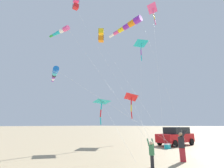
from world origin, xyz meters
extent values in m
cube|color=red|center=(-3.60, -5.14, 0.75)|extent=(4.66, 3.08, 0.84)
cube|color=black|center=(-3.93, -5.03, 1.51)|extent=(2.96, 2.34, 0.68)
cylinder|color=black|center=(-1.93, -4.71, 0.33)|extent=(0.70, 0.41, 0.66)
cylinder|color=black|center=(-2.50, -6.47, 0.33)|extent=(0.70, 0.41, 0.66)
cylinder|color=black|center=(-4.71, -3.81, 0.33)|extent=(0.70, 0.41, 0.66)
cylinder|color=black|center=(-5.28, -5.57, 0.33)|extent=(0.70, 0.41, 0.66)
cube|color=#1EB7C6|center=(-0.59, -5.00, 0.18)|extent=(0.60, 0.40, 0.36)
cube|color=white|center=(-0.59, -5.00, 0.39)|extent=(0.62, 0.42, 0.06)
cube|color=#B72833|center=(4.21, -2.48, 0.38)|extent=(0.29, 0.33, 0.77)
cylinder|color=#232328|center=(4.21, -2.48, 1.08)|extent=(0.48, 0.48, 0.63)
sphere|color=#A37551|center=(4.21, -2.48, 1.52)|extent=(0.24, 0.24, 0.24)
cylinder|color=#232328|center=(3.99, -2.43, 1.56)|extent=(0.29, 0.37, 0.48)
cylinder|color=#232328|center=(4.26, -2.26, 1.56)|extent=(0.29, 0.37, 0.48)
cube|color=#232328|center=(6.59, -3.35, 0.30)|extent=(0.25, 0.24, 0.59)
cylinder|color=#3D7F51|center=(6.59, -3.35, 0.84)|extent=(0.38, 0.38, 0.49)
sphere|color=beige|center=(6.59, -3.35, 1.18)|extent=(0.19, 0.19, 0.19)
cylinder|color=#3D7F51|center=(6.58, -3.52, 1.21)|extent=(0.27, 0.25, 0.37)
cylinder|color=#3D7F51|center=(6.42, -3.34, 1.21)|extent=(0.27, 0.25, 0.37)
cylinder|color=#EF4C93|center=(5.44, -13.16, 12.44)|extent=(0.55, 0.68, 0.54)
cylinder|color=white|center=(5.45, -13.83, 12.45)|extent=(0.47, 0.68, 0.47)
cylinder|color=#1EB7C6|center=(5.47, -14.49, 12.46)|extent=(0.40, 0.68, 0.39)
cylinder|color=#1EB7C6|center=(5.48, -15.15, 12.47)|extent=(0.33, 0.68, 0.32)
cylinder|color=green|center=(5.50, -15.82, 12.48)|extent=(0.25, 0.67, 0.25)
cylinder|color=white|center=(3.43, -9.10, 6.15)|extent=(4.01, 7.46, 12.31)
cube|color=#EF4C93|center=(2.80, -15.13, 19.11)|extent=(0.81, 0.81, 0.66)
cube|color=red|center=(2.80, -15.13, 18.06)|extent=(0.81, 0.81, 0.66)
cylinder|color=black|center=(3.03, -15.53, 18.59)|extent=(0.02, 0.02, 1.70)
cylinder|color=black|center=(3.21, -14.90, 18.59)|extent=(0.02, 0.02, 1.70)
cylinder|color=black|center=(2.40, -15.35, 18.59)|extent=(0.02, 0.02, 1.70)
cylinder|color=black|center=(2.58, -14.72, 18.59)|extent=(0.02, 0.02, 1.70)
cylinder|color=white|center=(1.31, -10.54, 8.87)|extent=(3.00, 9.18, 17.74)
pyramid|color=#1EB7C6|center=(-6.34, -9.90, 14.70)|extent=(1.45, 2.14, 0.80)
cylinder|color=black|center=(-6.29, -9.90, 14.59)|extent=(1.68, 0.14, 0.82)
cylinder|color=#1EB7C6|center=(-6.31, -9.94, 14.03)|extent=(0.22, 0.26, 0.94)
cylinder|color=purple|center=(-6.34, -9.99, 13.11)|extent=(0.24, 0.22, 0.93)
cylinder|color=#1EB7C6|center=(-6.35, -9.97, 12.18)|extent=(0.19, 0.23, 0.93)
cylinder|color=white|center=(-2.86, -8.49, 7.26)|extent=(6.86, 2.84, 14.52)
pyramid|color=red|center=(-2.93, -9.96, 5.63)|extent=(1.64, 2.18, 0.92)
cylinder|color=black|center=(-2.87, -9.97, 5.53)|extent=(1.38, 0.41, 1.04)
cylinder|color=red|center=(-2.84, -9.97, 5.00)|extent=(0.20, 0.14, 0.88)
cylinder|color=yellow|center=(-2.76, -9.96, 4.13)|extent=(0.27, 0.20, 0.89)
cylinder|color=red|center=(-2.72, -9.91, 3.26)|extent=(0.20, 0.24, 0.88)
cylinder|color=white|center=(0.78, -6.96, 2.73)|extent=(7.31, 6.04, 5.47)
cylinder|color=blue|center=(6.96, -12.05, 6.94)|extent=(0.96, 1.15, 0.57)
cylinder|color=#1EB7C6|center=(6.46, -12.91, 7.00)|extent=(0.91, 1.11, 0.52)
cylinder|color=black|center=(5.97, -13.78, 7.06)|extent=(0.86, 1.08, 0.46)
cylinder|color=purple|center=(5.47, -14.64, 7.12)|extent=(0.80, 1.05, 0.40)
cylinder|color=white|center=(4.98, -15.50, 7.17)|extent=(0.75, 1.02, 0.35)
cylinder|color=purple|center=(4.48, -16.36, 7.23)|extent=(0.70, 0.99, 0.29)
cylinder|color=white|center=(5.15, -6.82, 3.39)|extent=(4.12, 9.60, 6.78)
pyramid|color=#EF4C93|center=(-6.47, -7.60, 20.20)|extent=(2.47, 2.37, 0.92)
cylinder|color=black|center=(-6.42, -7.65, 20.09)|extent=(1.08, 1.28, 1.00)
cylinder|color=#EF4C93|center=(-6.48, -7.62, 19.51)|extent=(0.31, 0.26, 0.97)
cylinder|color=yellow|center=(-6.55, -7.54, 18.55)|extent=(0.24, 0.30, 0.97)
cylinder|color=#EF4C93|center=(-6.57, -7.43, 17.60)|extent=(0.18, 0.28, 0.97)
cylinder|color=white|center=(-1.85, -5.86, 10.01)|extent=(9.15, 3.59, 20.01)
pyramid|color=#1EB7C6|center=(2.85, -9.99, 4.41)|extent=(1.30, 1.73, 0.48)
cylinder|color=black|center=(2.88, -9.99, 4.32)|extent=(1.34, 0.27, 0.43)
cylinder|color=#1EB7C6|center=(2.92, -10.00, 3.89)|extent=(0.21, 0.15, 0.72)
cylinder|color=red|center=(2.98, -10.03, 3.18)|extent=(0.19, 0.20, 0.72)
cylinder|color=#1EB7C6|center=(2.96, -10.03, 2.47)|extent=(0.22, 0.19, 0.72)
cylinder|color=white|center=(4.50, -7.26, 2.13)|extent=(3.24, 5.46, 4.26)
cube|color=yellow|center=(1.73, -11.27, 13.18)|extent=(0.85, 0.85, 0.61)
cube|color=orange|center=(1.73, -11.27, 12.20)|extent=(0.85, 0.85, 0.61)
cylinder|color=black|center=(1.66, -11.70, 12.69)|extent=(0.02, 0.02, 1.59)
cylinder|color=black|center=(2.15, -11.33, 12.69)|extent=(0.02, 0.02, 1.59)
cylinder|color=black|center=(1.30, -11.21, 12.69)|extent=(0.02, 0.02, 1.59)
cylinder|color=black|center=(1.79, -10.85, 12.69)|extent=(0.02, 0.02, 1.59)
cylinder|color=white|center=(3.14, -6.90, 5.95)|extent=(2.85, 8.76, 11.90)
cylinder|color=purple|center=(-1.18, -7.69, 15.01)|extent=(0.93, 1.04, 0.92)
cylinder|color=orange|center=(-1.27, -8.58, 14.93)|extent=(0.84, 1.03, 0.82)
cylinder|color=purple|center=(-1.35, -9.47, 14.85)|extent=(0.75, 1.01, 0.73)
cylinder|color=yellow|center=(-1.44, -10.36, 14.78)|extent=(0.65, 0.99, 0.64)
cylinder|color=#EF4C93|center=(-1.53, -11.25, 14.70)|extent=(0.56, 0.98, 0.55)
cylinder|color=white|center=(-1.61, -12.14, 14.62)|extent=(0.47, 0.96, 0.45)
cylinder|color=white|center=(-1.81, -5.50, 7.42)|extent=(1.37, 3.51, 14.83)
camera|label=1|loc=(14.86, 0.37, 2.10)|focal=25.75mm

